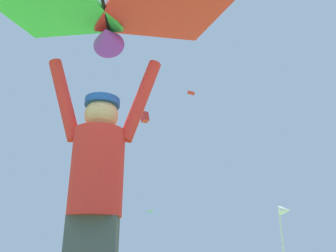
% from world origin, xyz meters
% --- Properties ---
extents(kite_flyer_person, '(0.81, 0.41, 1.92)m').
position_xyz_m(kite_flyer_person, '(-0.27, 0.19, 0.94)').
color(kite_flyer_person, '#424751').
rests_on(kite_flyer_person, ground).
extents(held_stunt_kite, '(2.03, 1.28, 0.43)m').
position_xyz_m(held_stunt_kite, '(-0.24, 0.10, 2.29)').
color(held_stunt_kite, black).
extents(distant_kite_red_low_left, '(1.12, 1.14, 0.36)m').
position_xyz_m(distant_kite_red_low_left, '(-4.14, 33.67, 18.28)').
color(distant_kite_red_low_left, red).
extents(distant_kite_green_mid_left, '(0.90, 0.92, 0.30)m').
position_xyz_m(distant_kite_green_mid_left, '(-8.64, 33.42, 5.14)').
color(distant_kite_green_mid_left, green).
extents(distant_kite_red_mid_right, '(0.77, 0.73, 0.83)m').
position_xyz_m(distant_kite_red_mid_right, '(-5.89, 20.85, 10.26)').
color(distant_kite_red_mid_right, red).
extents(marker_flag, '(0.30, 0.24, 1.82)m').
position_xyz_m(marker_flag, '(1.64, 7.39, 1.58)').
color(marker_flag, silver).
rests_on(marker_flag, ground).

